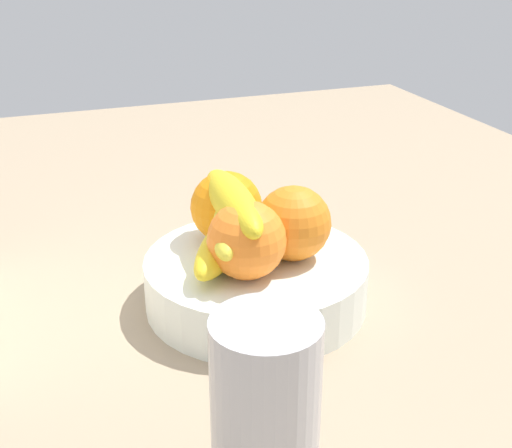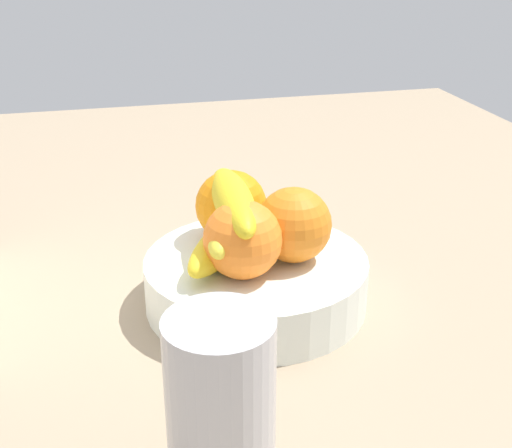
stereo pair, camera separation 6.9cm
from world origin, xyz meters
The scene contains 7 objects.
ground_plane centered at (0.00, 0.00, -1.50)cm, with size 180.00×140.00×3.00cm, color gray.
fruit_bowl centered at (1.06, -2.16, 2.73)cm, with size 23.84×23.84×5.46cm, color white.
orange_front_left centered at (-0.26, -5.94, 9.43)cm, with size 7.94×7.94×7.94cm, color orange.
orange_front_right centered at (6.56, -0.69, 9.43)cm, with size 7.94×7.94×7.94cm, color orange.
orange_center centered at (-2.23, 0.06, 9.43)cm, with size 7.94×7.94×7.94cm, color orange.
banana_bunch centered at (2.27, 0.05, 9.66)cm, with size 17.43×12.92×8.40cm.
thermos_tumbler centered at (-25.82, 6.86, 7.73)cm, with size 7.42×7.42×15.46cm, color #B8B5B8.
Camera 2 is at (-62.29, 13.38, 38.76)cm, focal length 48.39 mm.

